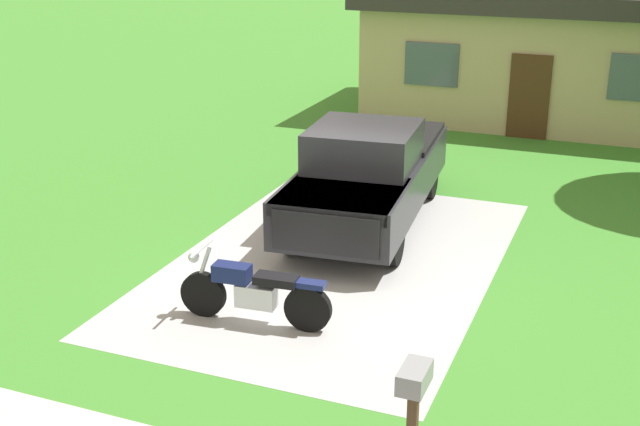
{
  "coord_description": "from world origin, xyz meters",
  "views": [
    {
      "loc": [
        4.38,
        -11.74,
        5.41
      ],
      "look_at": [
        -0.2,
        -0.24,
        0.9
      ],
      "focal_mm": 46.66,
      "sensor_mm": 36.0,
      "label": 1
    }
  ],
  "objects_px": {
    "neighbor_house": "(545,52)",
    "motorcycle": "(253,292)",
    "mailbox": "(414,392)",
    "pickup_truck": "(369,172)"
  },
  "relations": [
    {
      "from": "mailbox",
      "to": "neighbor_house",
      "type": "relative_size",
      "value": 0.13
    },
    {
      "from": "pickup_truck",
      "to": "motorcycle",
      "type": "bearing_deg",
      "value": -92.33
    },
    {
      "from": "motorcycle",
      "to": "mailbox",
      "type": "relative_size",
      "value": 1.76
    },
    {
      "from": "pickup_truck",
      "to": "mailbox",
      "type": "bearing_deg",
      "value": -68.05
    },
    {
      "from": "mailbox",
      "to": "neighbor_house",
      "type": "height_order",
      "value": "neighbor_house"
    },
    {
      "from": "mailbox",
      "to": "pickup_truck",
      "type": "bearing_deg",
      "value": 111.95
    },
    {
      "from": "neighbor_house",
      "to": "motorcycle",
      "type": "bearing_deg",
      "value": -97.97
    },
    {
      "from": "pickup_truck",
      "to": "neighbor_house",
      "type": "distance_m",
      "value": 9.87
    },
    {
      "from": "neighbor_house",
      "to": "mailbox",
      "type": "bearing_deg",
      "value": -86.63
    },
    {
      "from": "motorcycle",
      "to": "mailbox",
      "type": "xyz_separation_m",
      "value": [
        2.95,
        -2.43,
        0.51
      ]
    }
  ]
}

